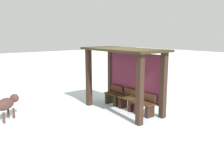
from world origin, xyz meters
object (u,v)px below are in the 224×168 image
object	(u,v)px
bus_shelter	(127,68)
dog	(7,104)
bench_left_inside	(114,97)
bench_center_inside	(128,101)
bench_right_inside	(144,107)

from	to	relation	value
bus_shelter	dog	size ratio (longest dim) A/B	3.19
bench_left_inside	bench_center_inside	distance (m)	0.82
bench_left_inside	dog	size ratio (longest dim) A/B	0.74
bus_shelter	dog	world-z (taller)	bus_shelter
bench_center_inside	bench_right_inside	distance (m)	0.82
bench_center_inside	bench_right_inside	bearing A→B (deg)	0.04
bench_center_inside	dog	distance (m)	4.06
bench_left_inside	dog	xyz separation A→B (m)	(-0.78, -3.73, 0.23)
bus_shelter	dog	bearing A→B (deg)	-113.64
bench_center_inside	dog	bearing A→B (deg)	-113.29
bench_left_inside	dog	bearing A→B (deg)	-101.83
bus_shelter	bench_left_inside	bearing A→B (deg)	175.68
bus_shelter	bench_center_inside	size ratio (longest dim) A/B	4.22
bus_shelter	bench_right_inside	bearing A→B (deg)	4.27
bench_left_inside	bench_center_inside	size ratio (longest dim) A/B	0.98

